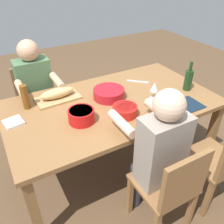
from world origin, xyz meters
TOP-DOWN VIEW (x-y plane):
  - ground_plane at (0.00, 0.00)m, footprint 8.00×8.00m
  - dining_table at (0.00, 0.00)m, footprint 1.91×1.07m
  - chair_far_left at (-0.52, 0.86)m, footprint 0.40×0.40m
  - chair_far_center at (0.00, 0.86)m, footprint 0.40×0.40m
  - diner_far_center at (-0.00, 0.67)m, footprint 0.41×0.53m
  - chair_near_right at (0.52, -0.86)m, footprint 0.40×0.40m
  - diner_near_right at (0.52, -0.67)m, footprint 0.41×0.53m
  - serving_bowl_pasta at (0.36, 0.14)m, footprint 0.21×0.21m
  - serving_bowl_salad at (0.01, 0.23)m, footprint 0.21×0.21m
  - serving_bowl_greens at (-0.01, -0.08)m, footprint 0.29×0.29m
  - cutting_board at (0.41, -0.29)m, footprint 0.41×0.24m
  - bread_loaf at (0.41, -0.29)m, footprint 0.32×0.12m
  - wine_bottle at (-0.77, 0.15)m, footprint 0.08×0.08m
  - beer_bottle at (0.70, -0.27)m, footprint 0.06×0.06m
  - wine_glass at (-0.37, 0.14)m, footprint 0.08×0.08m
  - placemat_far_left at (-0.52, 0.38)m, footprint 0.32×0.23m
  - fork_far_center at (0.14, 0.38)m, footprint 0.02×0.17m
  - carving_knife at (-0.44, -0.22)m, footprint 0.18×0.17m
  - napkin_stack at (0.85, -0.09)m, footprint 0.16×0.16m

SIDE VIEW (x-z plane):
  - ground_plane at x=0.00m, z-range 0.00..0.00m
  - chair_far_left at x=-0.52m, z-range 0.06..0.91m
  - chair_far_center at x=0.00m, z-range 0.06..0.91m
  - chair_near_right at x=0.52m, z-range 0.06..0.91m
  - dining_table at x=0.00m, z-range 0.30..1.04m
  - diner_far_center at x=0.00m, z-range 0.10..1.30m
  - diner_near_right at x=0.52m, z-range 0.10..1.30m
  - placemat_far_left at x=-0.52m, z-range 0.74..0.75m
  - fork_far_center at x=0.14m, z-range 0.74..0.75m
  - carving_knife at x=-0.44m, z-range 0.74..0.75m
  - cutting_board at x=0.41m, z-range 0.74..0.76m
  - napkin_stack at x=0.85m, z-range 0.74..0.76m
  - serving_bowl_salad at x=0.01m, z-range 0.75..0.83m
  - serving_bowl_greens at x=-0.01m, z-range 0.75..0.84m
  - serving_bowl_pasta at x=0.36m, z-range 0.75..0.86m
  - bread_loaf at x=0.41m, z-range 0.76..0.85m
  - wine_bottle at x=-0.77m, z-range 0.70..0.99m
  - beer_bottle at x=0.70m, z-range 0.74..0.96m
  - wine_glass at x=-0.37m, z-range 0.77..0.94m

